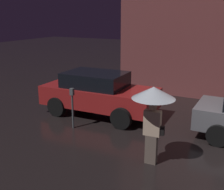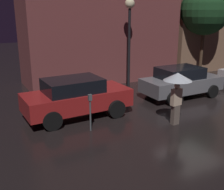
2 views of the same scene
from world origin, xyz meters
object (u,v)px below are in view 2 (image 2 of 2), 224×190
(parked_car_red, at_px, (76,97))
(pedestrian_with_umbrella, at_px, (177,83))
(parked_car_grey, at_px, (181,82))
(parking_meter, at_px, (90,109))
(street_lamp_near, at_px, (129,22))

(parked_car_red, bearing_deg, pedestrian_with_umbrella, -42.10)
(parked_car_grey, distance_m, pedestrian_with_umbrella, 3.69)
(parking_meter, bearing_deg, street_lamp_near, 45.86)
(parked_car_red, xyz_separation_m, parking_meter, (-0.08, -1.53, -0.00))
(parking_meter, xyz_separation_m, street_lamp_near, (4.15, 4.28, 2.67))
(pedestrian_with_umbrella, distance_m, parking_meter, 3.23)
(pedestrian_with_umbrella, xyz_separation_m, street_lamp_near, (1.15, 5.22, 1.92))
(parked_car_red, relative_size, pedestrian_with_umbrella, 2.16)
(parked_car_red, xyz_separation_m, parked_car_grey, (5.44, 0.11, -0.05))
(parking_meter, distance_m, street_lamp_near, 6.53)
(parked_car_red, bearing_deg, parking_meter, -94.74)
(parked_car_red, xyz_separation_m, street_lamp_near, (4.07, 2.75, 2.67))
(parking_meter, height_order, street_lamp_near, street_lamp_near)
(parked_car_red, bearing_deg, parked_car_grey, -0.78)
(street_lamp_near, bearing_deg, pedestrian_with_umbrella, -102.41)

